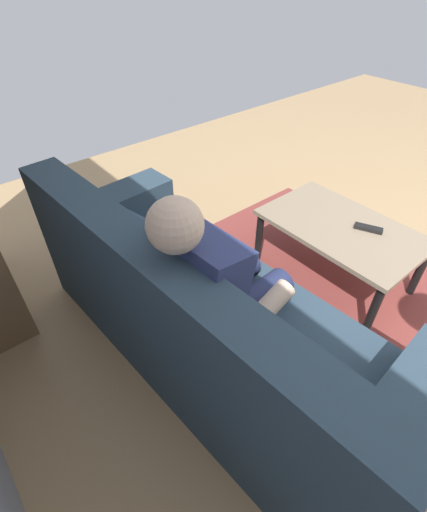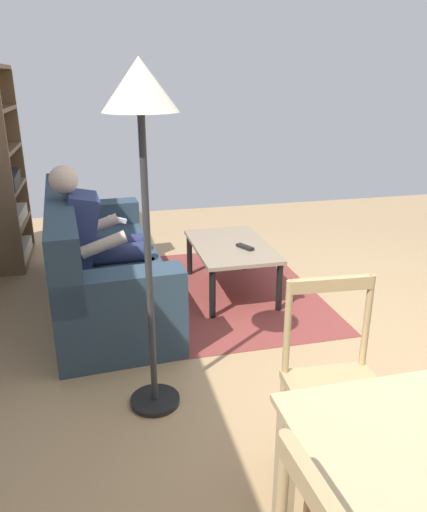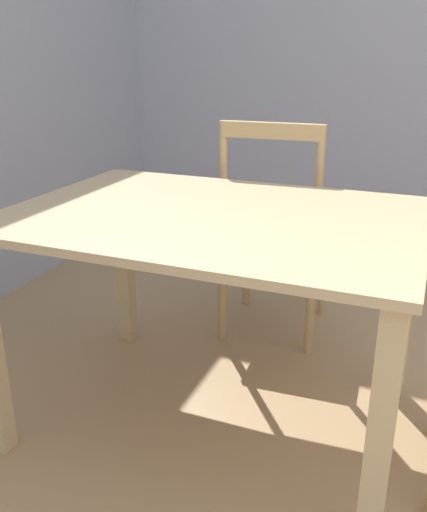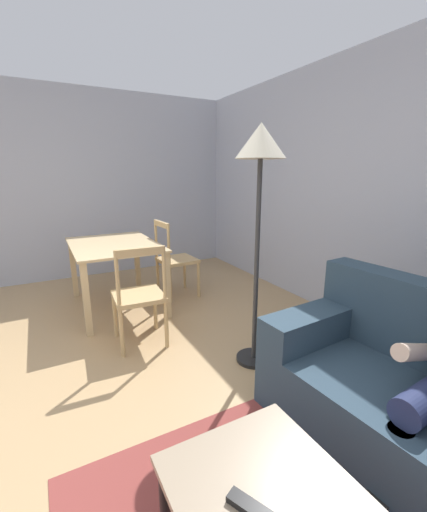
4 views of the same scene
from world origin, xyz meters
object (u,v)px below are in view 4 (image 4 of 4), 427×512
object	(u,v)px
dining_table	(114,253)
dining_chair_facing_couch	(139,296)
dining_chair_near_wall	(175,260)
tv_remote	(251,508)
floor_lamp	(260,165)

from	to	relation	value
dining_table	dining_chair_facing_couch	xyz separation A→B (m)	(0.95, -0.00, -0.18)
dining_chair_near_wall	dining_chair_facing_couch	xyz separation A→B (m)	(0.95, -0.71, -0.01)
dining_chair_near_wall	dining_chair_facing_couch	bearing A→B (deg)	-37.04
tv_remote	dining_chair_near_wall	xyz separation A→B (m)	(-2.92, 0.90, 0.03)
dining_chair_facing_couch	floor_lamp	xyz separation A→B (m)	(0.70, 0.73, 1.09)
tv_remote	dining_table	world-z (taller)	dining_table
dining_table	dining_chair_near_wall	distance (m)	0.73
dining_chair_near_wall	floor_lamp	xyz separation A→B (m)	(1.65, 0.02, 1.08)
tv_remote	floor_lamp	distance (m)	1.92
dining_chair_near_wall	dining_chair_facing_couch	distance (m)	1.19
dining_chair_facing_couch	floor_lamp	size ratio (longest dim) A/B	0.50
tv_remote	floor_lamp	size ratio (longest dim) A/B	0.09
tv_remote	floor_lamp	xyz separation A→B (m)	(-1.27, 0.92, 1.11)
dining_table	floor_lamp	distance (m)	2.03
tv_remote	floor_lamp	bearing A→B (deg)	28.64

